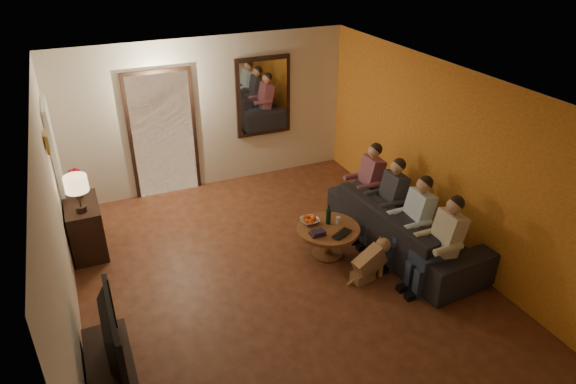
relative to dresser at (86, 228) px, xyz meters
name	(u,v)px	position (x,y,z in m)	size (l,w,h in m)	color
floor	(277,274)	(2.25, -1.62, -0.38)	(5.00, 6.00, 0.01)	#472313
ceiling	(274,86)	(2.25, -1.62, 2.22)	(5.00, 6.00, 0.01)	white
back_wall	(208,114)	(2.25, 1.38, 0.92)	(5.00, 0.02, 2.60)	beige
front_wall	(427,357)	(2.25, -4.62, 0.92)	(5.00, 0.02, 2.60)	beige
left_wall	(58,233)	(-0.25, -1.62, 0.92)	(0.02, 6.00, 2.60)	beige
right_wall	(440,156)	(4.75, -1.62, 0.92)	(0.02, 6.00, 2.60)	beige
orange_accent	(439,156)	(4.74, -1.62, 0.92)	(0.01, 6.00, 2.60)	#BA611F
kitchen_doorway	(163,136)	(1.45, 1.36, 0.67)	(1.00, 0.06, 2.10)	#FFE0A5
door_trim	(163,136)	(1.45, 1.35, 0.67)	(1.12, 0.04, 2.22)	black
fridge_glimpse	(179,141)	(1.70, 1.36, 0.52)	(0.45, 0.03, 1.70)	silver
mirror_frame	(263,96)	(3.25, 1.34, 1.12)	(1.00, 0.05, 1.40)	black
mirror_glass	(264,97)	(3.25, 1.31, 1.12)	(0.86, 0.02, 1.26)	white
white_door	(59,171)	(-0.21, 0.68, 0.64)	(0.06, 0.85, 2.04)	white
framed_art	(47,142)	(-0.22, -0.32, 1.47)	(0.03, 0.28, 0.24)	#B28C33
art_canvas	(48,142)	(-0.21, -0.32, 1.47)	(0.01, 0.22, 0.18)	brown
dresser	(86,228)	(0.00, 0.00, 0.00)	(0.45, 0.86, 0.76)	black
table_lamp	(78,194)	(0.00, -0.22, 0.65)	(0.30, 0.30, 0.54)	beige
flower_vase	(77,183)	(0.00, 0.22, 0.60)	(0.14, 0.14, 0.44)	red
tv_stand	(112,373)	(0.00, -2.69, -0.19)	(0.45, 1.13, 0.38)	black
tv	(103,336)	(0.00, -2.69, 0.31)	(0.15, 1.11, 0.64)	black
sofa	(404,226)	(4.16, -1.78, -0.01)	(1.00, 2.55, 0.74)	black
person_a	(442,247)	(4.06, -2.68, 0.22)	(0.60, 0.40, 1.20)	tan
person_b	(413,224)	(4.06, -2.08, 0.22)	(0.60, 0.40, 1.20)	tan
person_c	(388,204)	(4.06, -1.48, 0.22)	(0.60, 0.40, 1.20)	tan
person_d	(366,187)	(4.06, -0.88, 0.22)	(0.60, 0.40, 1.20)	tan
dog	(370,260)	(3.34, -2.18, -0.10)	(0.56, 0.24, 0.56)	#956345
coffee_table	(328,241)	(3.09, -1.48, -0.16)	(0.89, 0.89, 0.45)	brown
bowl	(310,221)	(2.91, -1.26, 0.10)	(0.26, 0.26, 0.06)	white
oranges	(310,217)	(2.91, -1.26, 0.17)	(0.20, 0.20, 0.08)	#D95112
wine_bottle	(329,214)	(3.14, -1.38, 0.22)	(0.07, 0.07, 0.31)	black
wine_glass	(338,220)	(3.27, -1.43, 0.12)	(0.06, 0.06, 0.10)	silver
book_stack	(317,232)	(2.87, -1.58, 0.10)	(0.20, 0.15, 0.07)	black
laptop	(345,235)	(3.19, -1.76, 0.08)	(0.33, 0.21, 0.03)	black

